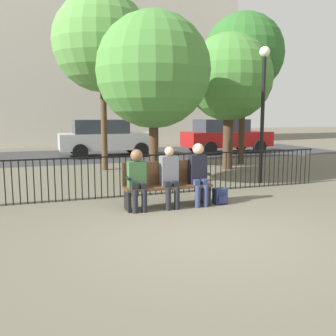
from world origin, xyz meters
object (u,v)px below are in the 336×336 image
object	(u,v)px
seated_person_2	(198,171)
tree_3	(102,43)
parked_car_1	(106,137)
tree_2	(229,78)
lamp_post	(263,94)
tree_1	(244,54)
seated_person_0	(137,176)
park_bench	(167,182)
seated_person_1	(170,174)
tree_0	(153,71)
parked_car_0	(225,135)
backpack	(220,196)

from	to	relation	value
seated_person_2	tree_3	xyz separation A→B (m)	(-0.96, 5.59, 3.42)
seated_person_2	parked_car_1	distance (m)	9.71
tree_2	lamp_post	distance (m)	2.77
tree_1	seated_person_0	bearing A→B (deg)	-134.75
park_bench	tree_2	bearing A→B (deg)	49.41
seated_person_1	seated_person_2	distance (m)	0.62
tree_0	parked_car_1	bearing A→B (deg)	89.97
tree_0	tree_2	distance (m)	3.83
tree_0	parked_car_1	size ratio (longest dim) A/B	1.05
seated_person_1	tree_2	size ratio (longest dim) A/B	0.27
tree_2	tree_1	bearing A→B (deg)	43.79
lamp_post	parked_car_0	distance (m)	8.21
backpack	tree_0	distance (m)	3.77
seated_person_1	lamp_post	bearing A→B (deg)	28.48
seated_person_1	seated_person_2	world-z (taller)	seated_person_2
seated_person_0	seated_person_1	bearing A→B (deg)	0.14
tree_2	parked_car_0	distance (m)	5.89
parked_car_1	seated_person_0	bearing A→B (deg)	-96.32
backpack	tree_1	size ratio (longest dim) A/B	0.06
seated_person_0	tree_2	distance (m)	6.62
tree_1	parked_car_0	distance (m)	5.09
seated_person_2	lamp_post	bearing A→B (deg)	33.85
tree_2	parked_car_0	size ratio (longest dim) A/B	1.07
parked_car_0	parked_car_1	bearing A→B (deg)	175.89
park_bench	parked_car_0	distance (m)	11.04
seated_person_0	backpack	size ratio (longest dim) A/B	3.63
parked_car_1	tree_2	bearing A→B (deg)	-58.42
park_bench	tree_2	distance (m)	6.21
seated_person_0	lamp_post	world-z (taller)	lamp_post
parked_car_1	parked_car_0	bearing A→B (deg)	-4.11
tree_3	parked_car_1	xyz separation A→B (m)	(0.75, 4.11, -3.30)
seated_person_0	seated_person_2	size ratio (longest dim) A/B	0.94
tree_1	parked_car_1	bearing A→B (deg)	136.83
tree_1	parked_car_1	distance (m)	6.87
park_bench	tree_1	bearing A→B (deg)	48.15
park_bench	tree_2	world-z (taller)	tree_2
seated_person_2	tree_2	world-z (taller)	tree_2
tree_1	parked_car_0	world-z (taller)	tree_1
tree_0	tree_3	bearing A→B (deg)	103.13
tree_0	parked_car_1	xyz separation A→B (m)	(0.00, 7.31, -2.11)
seated_person_2	tree_3	size ratio (longest dim) A/B	0.22
tree_0	parked_car_1	world-z (taller)	tree_0
tree_3	parked_car_0	size ratio (longest dim) A/B	1.37
seated_person_0	tree_0	world-z (taller)	tree_0
seated_person_2	tree_2	bearing A→B (deg)	55.49
seated_person_2	lamp_post	xyz separation A→B (m)	(2.62, 1.76, 1.67)
seated_person_2	tree_2	xyz separation A→B (m)	(3.04, 4.42, 2.33)
tree_3	tree_1	bearing A→B (deg)	-0.47
seated_person_0	parked_car_1	xyz separation A→B (m)	(1.07, 9.71, 0.16)
tree_3	parked_car_0	world-z (taller)	tree_3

